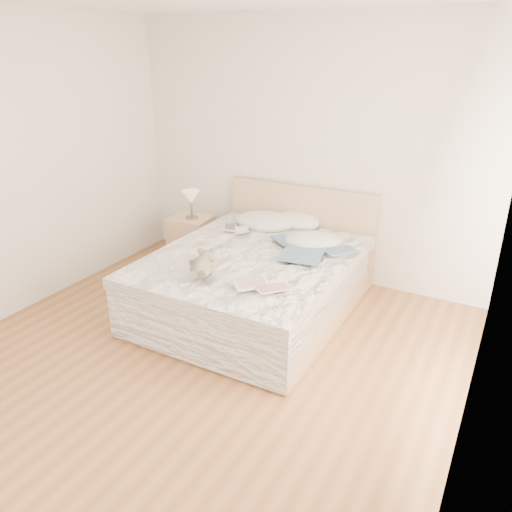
% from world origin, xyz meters
% --- Properties ---
extents(floor, '(4.00, 4.50, 0.00)m').
position_xyz_m(floor, '(0.00, 0.00, 0.00)').
color(floor, brown).
rests_on(floor, ground).
extents(wall_back, '(4.00, 0.02, 2.70)m').
position_xyz_m(wall_back, '(0.00, 2.25, 1.35)').
color(wall_back, silver).
rests_on(wall_back, ground).
extents(wall_right, '(0.02, 4.50, 2.70)m').
position_xyz_m(wall_right, '(2.00, 0.00, 1.35)').
color(wall_right, silver).
rests_on(wall_right, ground).
extents(window, '(0.02, 1.30, 1.10)m').
position_xyz_m(window, '(1.99, 0.30, 1.45)').
color(window, white).
rests_on(window, wall_right).
extents(bed, '(1.72, 2.14, 1.00)m').
position_xyz_m(bed, '(0.00, 1.19, 0.31)').
color(bed, tan).
rests_on(bed, floor).
extents(nightstand, '(0.48, 0.44, 0.56)m').
position_xyz_m(nightstand, '(-1.21, 1.81, 0.28)').
color(nightstand, tan).
rests_on(nightstand, floor).
extents(table_lamp, '(0.23, 0.23, 0.32)m').
position_xyz_m(table_lamp, '(-1.18, 1.80, 0.79)').
color(table_lamp, '#4C4642').
rests_on(table_lamp, nightstand).
extents(pillow_left, '(0.71, 0.53, 0.20)m').
position_xyz_m(pillow_left, '(-0.28, 1.90, 0.64)').
color(pillow_left, silver).
rests_on(pillow_left, bed).
extents(pillow_middle, '(0.64, 0.57, 0.16)m').
position_xyz_m(pillow_middle, '(0.02, 2.10, 0.64)').
color(pillow_middle, white).
rests_on(pillow_middle, bed).
extents(pillow_right, '(0.64, 0.56, 0.16)m').
position_xyz_m(pillow_right, '(0.39, 1.61, 0.64)').
color(pillow_right, silver).
rests_on(pillow_right, bed).
extents(blouse, '(0.66, 0.69, 0.02)m').
position_xyz_m(blouse, '(0.42, 1.34, 0.63)').
color(blouse, '#334A66').
rests_on(blouse, bed).
extents(photo_book, '(0.35, 0.31, 0.02)m').
position_xyz_m(photo_book, '(-0.44, 1.55, 0.63)').
color(photo_book, white).
rests_on(photo_book, bed).
extents(childrens_book, '(0.49, 0.48, 0.03)m').
position_xyz_m(childrens_book, '(0.42, 0.52, 0.63)').
color(childrens_book, beige).
rests_on(childrens_book, bed).
extents(teddy_bear, '(0.32, 0.37, 0.16)m').
position_xyz_m(teddy_bear, '(-0.14, 0.48, 0.65)').
color(teddy_bear, '#665E4C').
rests_on(teddy_bear, bed).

